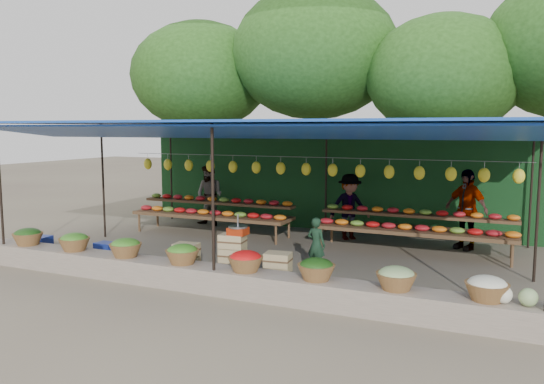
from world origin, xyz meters
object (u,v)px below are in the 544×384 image
at_px(crate_counter, 231,259).
at_px(blue_crate_back, 106,249).
at_px(vendor_seated, 316,245).
at_px(blue_crate_front, 38,243).
at_px(weighing_scale, 238,230).

bearing_deg(crate_counter, blue_crate_back, 174.26).
height_order(vendor_seated, blue_crate_back, vendor_seated).
bearing_deg(blue_crate_front, vendor_seated, 1.18).
bearing_deg(vendor_seated, blue_crate_back, 19.79).
bearing_deg(weighing_scale, vendor_seated, 35.50).
relative_size(weighing_scale, blue_crate_front, 0.68).
bearing_deg(crate_counter, weighing_scale, 0.00).
bearing_deg(vendor_seated, blue_crate_front, 20.98).
distance_m(vendor_seated, blue_crate_front, 6.26).
relative_size(weighing_scale, blue_crate_back, 0.85).
xyz_separation_m(weighing_scale, vendor_seated, (1.20, 0.86, -0.34)).
relative_size(crate_counter, weighing_scale, 6.41).
height_order(weighing_scale, vendor_seated, weighing_scale).
height_order(blue_crate_front, blue_crate_back, blue_crate_front).
bearing_deg(vendor_seated, crate_counter, 45.63).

